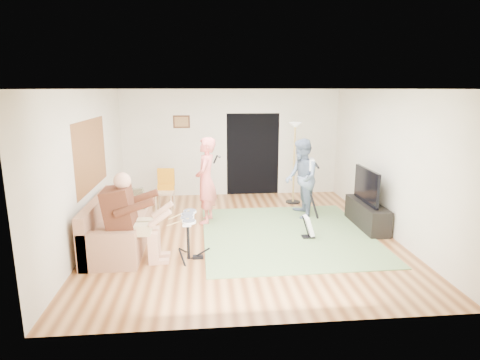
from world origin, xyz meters
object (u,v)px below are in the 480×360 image
drum_kit (188,240)px  torchiere_lamp (295,148)px  guitar_spare (309,225)px  singer (206,181)px  television (367,186)px  dining_chair (165,196)px  tv_cabinet (367,215)px  guitarist (301,178)px  sofa (115,231)px

drum_kit → torchiere_lamp: 4.05m
drum_kit → torchiere_lamp: (2.42, 3.09, 1.00)m
guitar_spare → singer: bearing=149.6°
singer → television: size_ratio=1.63×
drum_kit → guitar_spare: 2.31m
guitar_spare → dining_chair: bearing=144.3°
guitar_spare → tv_cabinet: (1.31, 0.49, 0.01)m
guitarist → television: (1.11, -0.80, 0.01)m
tv_cabinet → television: bearing=180.0°
dining_chair → tv_cabinet: size_ratio=0.67×
singer → dining_chair: bearing=-123.0°
singer → television: (3.13, -0.61, -0.03)m
television → tv_cabinet: bearing=0.0°
sofa → drum_kit: bearing=-26.7°
singer → guitar_spare: (1.87, -1.10, -0.64)m
guitarist → television: 1.36m
sofa → tv_cabinet: (4.79, 0.57, -0.04)m
drum_kit → guitar_spare: size_ratio=0.90×
guitarist → television: bearing=55.1°
guitarist → torchiere_lamp: bearing=176.6°
singer → tv_cabinet: size_ratio=1.26×
guitar_spare → television: size_ratio=0.78×
television → guitarist: bearing=144.2°
singer → dining_chair: size_ratio=1.87×
guitar_spare → torchiere_lamp: torchiere_lamp is taller
torchiere_lamp → television: size_ratio=1.80×
television → torchiere_lamp: bearing=118.8°
dining_chair → singer: bearing=-37.3°
drum_kit → tv_cabinet: 3.71m
sofa → guitarist: size_ratio=1.26×
torchiere_lamp → television: (1.03, -1.86, -0.48)m
sofa → guitar_spare: (3.48, 0.08, -0.05)m
guitar_spare → sofa: bearing=-178.6°
sofa → torchiere_lamp: torchiere_lamp is taller
tv_cabinet → television: television is taller
singer → guitarist: (2.03, 0.19, -0.04)m
sofa → guitar_spare: bearing=1.4°
singer → guitarist: singer is taller
guitarist → guitar_spare: bearing=-5.9°
dining_chair → guitar_spare: bearing=-28.5°
guitarist → sofa: bearing=-68.5°
sofa → guitarist: 3.93m
sofa → tv_cabinet: size_ratio=1.52×
singer → tv_cabinet: singer is taller
drum_kit → singer: bearing=80.2°
drum_kit → torchiere_lamp: size_ratio=0.39×
drum_kit → singer: 1.94m
guitar_spare → television: bearing=21.3°
sofa → drum_kit: sofa is taller
dining_chair → television: television is taller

